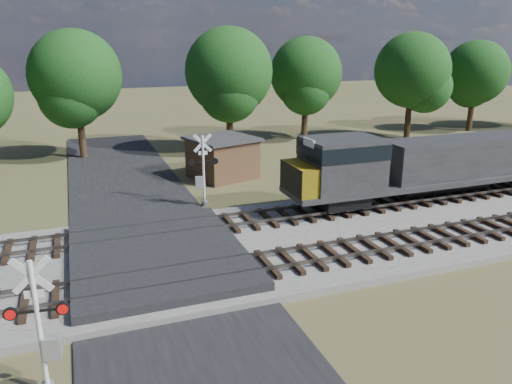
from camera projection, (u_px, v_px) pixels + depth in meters
name	position (u px, v px, depth m)	size (l,w,h in m)	color
ground	(160.00, 267.00, 20.72)	(160.00, 160.00, 0.00)	#4D522B
ballast_bed	(363.00, 229.00, 24.42)	(140.00, 10.00, 0.30)	gray
road	(160.00, 267.00, 20.71)	(7.00, 60.00, 0.08)	black
crossing_panel	(158.00, 256.00, 21.08)	(7.00, 9.00, 0.62)	#262628
track_near	(247.00, 267.00, 19.84)	(140.00, 2.60, 0.33)	black
track_far	(213.00, 225.00, 24.32)	(140.00, 2.60, 0.33)	black
crossing_signal_near	(44.00, 338.00, 12.95)	(1.60, 0.38, 3.99)	silver
crossing_signal_far	(202.00, 177.00, 27.82)	(1.67, 0.39, 4.16)	silver
equipment_shed	(222.00, 157.00, 33.78)	(5.07, 5.07, 2.76)	#4D3721
treeline	(233.00, 74.00, 40.55)	(80.50, 10.56, 10.96)	black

